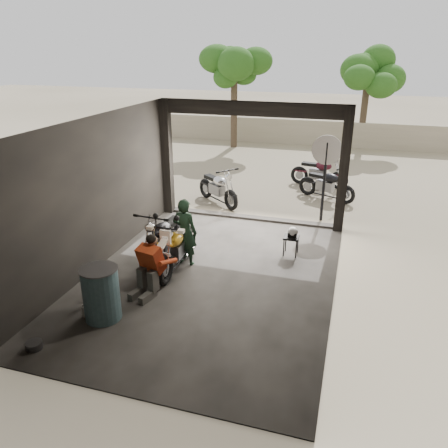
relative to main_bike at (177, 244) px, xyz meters
The scene contains 16 objects.
ground 1.02m from the main_bike, 12.83° to the right, with size 80.00×80.00×0.00m, color #7A6D56.
garage 1.11m from the main_bike, 24.40° to the left, with size 7.00×7.13×3.20m.
boundary_wall 13.84m from the main_bike, 86.68° to the left, with size 18.00×0.30×1.20m, color gray.
tree_left 12.96m from the main_bike, 100.12° to the left, with size 2.20×2.20×5.60m.
tree_right 14.58m from the main_bike, 75.39° to the left, with size 2.20×2.20×5.00m.
main_bike is the anchor object (origin of this frame).
left_bike 0.55m from the main_bike, 142.48° to the left, with size 0.75×1.83×1.24m, color black, non-canonical shape.
outside_bike_a 4.32m from the main_bike, 96.07° to the left, with size 0.72×1.74×1.18m, color black, non-canonical shape.
outside_bike_b 7.35m from the main_bike, 71.65° to the left, with size 0.72×1.74×1.18m, color #3D0E19, non-canonical shape.
outside_bike_c 6.26m from the main_bike, 64.82° to the left, with size 0.69×1.68×1.14m, color black, non-canonical shape.
rider 0.33m from the main_bike, 75.82° to the left, with size 0.55×0.36×1.52m, color black.
mechanic 1.16m from the main_bike, 96.87° to the right, with size 0.59×0.80×1.16m, color #C7431A, non-canonical shape.
stool 2.62m from the main_bike, 31.75° to the left, with size 0.34×0.34×0.47m.
helmet 2.64m from the main_bike, 31.81° to the left, with size 0.24×0.25×0.22m, color silver.
oil_drum 2.18m from the main_bike, 104.56° to the right, with size 0.63×0.63×0.98m, color #40636B.
sign_post 4.77m from the main_bike, 54.72° to the left, with size 0.79×0.08×2.36m.
Camera 1 is at (2.57, -7.56, 4.47)m, focal length 35.00 mm.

